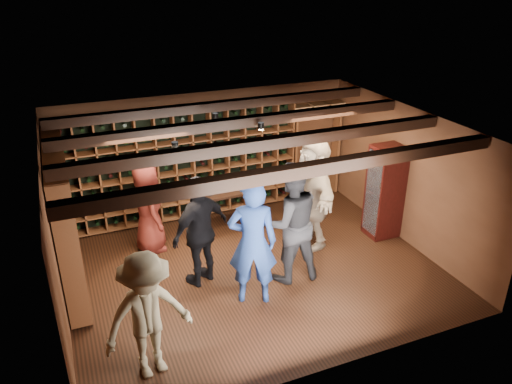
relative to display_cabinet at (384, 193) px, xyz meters
name	(u,v)px	position (x,y,z in m)	size (l,w,h in m)	color
ground	(253,269)	(-2.71, -0.20, -0.86)	(6.00, 6.00, 0.00)	black
room_shell	(252,132)	(-2.71, -0.15, 1.56)	(6.00, 6.00, 6.00)	brown
wine_rack_back	(184,164)	(-3.24, 2.13, 0.29)	(4.65, 0.30, 2.20)	brown
wine_rack_left	(65,218)	(-5.54, 0.62, 0.29)	(0.30, 2.65, 2.20)	brown
crate_shelf	(317,127)	(-0.31, 2.12, 0.71)	(1.20, 0.32, 2.07)	brown
display_cabinet	(384,193)	(0.00, 0.00, 0.00)	(0.55, 0.50, 1.75)	#360C0A
man_blue_shirt	(252,243)	(-3.04, -0.96, 0.15)	(0.73, 0.48, 2.01)	navy
man_grey_suit	(290,222)	(-2.26, -0.63, 0.17)	(0.99, 0.77, 2.04)	black
guest_red_floral	(148,207)	(-4.17, 1.12, 0.00)	(0.84, 0.54, 1.71)	maroon
guest_woman_black	(200,231)	(-3.61, -0.20, 0.07)	(1.09, 0.45, 1.85)	black
guest_khaki	(148,316)	(-4.77, -1.87, 0.01)	(1.12, 0.64, 1.73)	gray
guest_beige	(313,192)	(-1.38, 0.25, 0.16)	(1.88, 0.60, 2.03)	tan
tasting_table	(230,194)	(-2.59, 1.29, -0.12)	(1.10, 0.56, 1.11)	black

